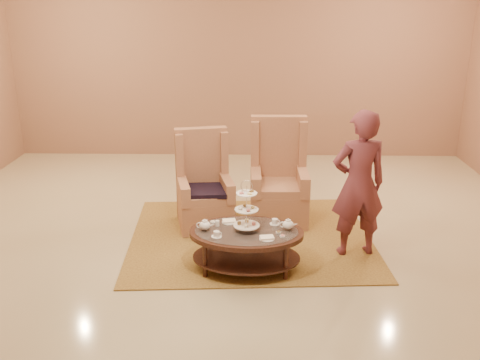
{
  "coord_description": "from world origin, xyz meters",
  "views": [
    {
      "loc": [
        0.25,
        -5.5,
        2.79
      ],
      "look_at": [
        0.12,
        0.2,
        0.82
      ],
      "focal_mm": 40.0,
      "sensor_mm": 36.0,
      "label": 1
    }
  ],
  "objects_px": {
    "armchair_right": "(278,186)",
    "person": "(359,184)",
    "tea_table": "(246,238)",
    "armchair_left": "(204,194)"
  },
  "relations": [
    {
      "from": "tea_table",
      "to": "armchair_right",
      "type": "height_order",
      "value": "armchair_right"
    },
    {
      "from": "tea_table",
      "to": "armchair_right",
      "type": "distance_m",
      "value": 1.46
    },
    {
      "from": "armchair_left",
      "to": "armchair_right",
      "type": "distance_m",
      "value": 0.97
    },
    {
      "from": "armchair_right",
      "to": "person",
      "type": "distance_m",
      "value": 1.36
    },
    {
      "from": "armchair_left",
      "to": "person",
      "type": "xyz_separation_m",
      "value": [
        1.77,
        -0.8,
        0.42
      ]
    },
    {
      "from": "armchair_left",
      "to": "armchair_right",
      "type": "xyz_separation_m",
      "value": [
        0.95,
        0.21,
        0.03
      ]
    },
    {
      "from": "armchair_right",
      "to": "person",
      "type": "relative_size",
      "value": 0.8
    },
    {
      "from": "tea_table",
      "to": "person",
      "type": "distance_m",
      "value": 1.37
    },
    {
      "from": "armchair_right",
      "to": "person",
      "type": "height_order",
      "value": "person"
    },
    {
      "from": "armchair_left",
      "to": "armchair_right",
      "type": "bearing_deg",
      "value": -0.67
    }
  ]
}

